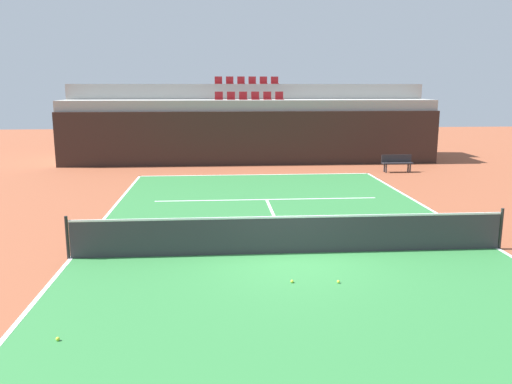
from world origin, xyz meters
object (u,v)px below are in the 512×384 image
at_px(tennis_ball_2, 58,339).
at_px(tennis_ball_1, 292,281).
at_px(player_bench, 397,162).
at_px(tennis_ball_0, 338,282).
at_px(tennis_net, 291,234).

bearing_deg(tennis_ball_2, tennis_ball_1, 28.40).
bearing_deg(player_bench, tennis_ball_2, -124.68).
bearing_deg(player_bench, tennis_ball_0, -113.44).
bearing_deg(tennis_ball_0, tennis_net, 109.26).
relative_size(tennis_net, tennis_ball_0, 167.88).
bearing_deg(tennis_ball_0, player_bench, 66.56).
distance_m(player_bench, tennis_ball_2, 20.26).
xyz_separation_m(player_bench, tennis_ball_2, (-11.52, -16.66, -0.46)).
relative_size(tennis_net, player_bench, 7.39).
bearing_deg(tennis_ball_0, tennis_ball_2, -157.19).
height_order(player_bench, tennis_ball_2, player_bench).
relative_size(player_bench, tennis_ball_0, 22.73).
bearing_deg(tennis_ball_2, player_bench, 55.32).
height_order(tennis_ball_0, tennis_ball_1, same).
relative_size(player_bench, tennis_ball_1, 22.73).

